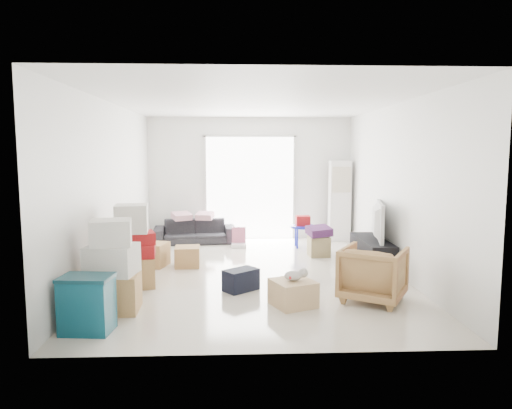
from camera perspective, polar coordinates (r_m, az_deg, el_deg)
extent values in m
cube|color=beige|center=(7.46, -0.08, -9.38)|extent=(4.50, 6.00, 0.24)
cube|color=white|center=(7.24, -0.08, 13.62)|extent=(4.50, 6.00, 0.24)
cube|color=white|center=(10.31, -0.78, 3.30)|extent=(4.50, 0.24, 2.70)
cube|color=white|center=(4.10, 1.68, -1.49)|extent=(4.50, 0.24, 2.70)
cube|color=white|center=(7.49, -18.52, 1.78)|extent=(0.24, 6.00, 2.70)
cube|color=white|center=(7.67, 17.91, 1.91)|extent=(0.24, 6.00, 2.70)
cube|color=white|center=(10.19, -0.76, 2.14)|extent=(2.00, 0.01, 2.30)
cube|color=silver|center=(10.20, -6.39, 2.10)|extent=(0.06, 0.04, 2.30)
cube|color=silver|center=(10.26, 4.84, 2.14)|extent=(0.06, 0.04, 2.30)
cube|color=silver|center=(10.16, -0.77, 8.62)|extent=(2.10, 0.04, 0.06)
cube|color=white|center=(10.13, 10.39, 0.45)|extent=(0.45, 0.30, 1.75)
cube|color=black|center=(8.02, 14.32, -5.86)|extent=(0.42, 1.40, 0.47)
imported|color=black|center=(7.97, 14.38, -3.71)|extent=(0.87, 1.21, 0.14)
imported|color=#2B2B31|center=(9.85, -7.67, -2.86)|extent=(1.74, 0.65, 0.67)
cube|color=#C59097|center=(9.79, -9.30, -0.59)|extent=(0.53, 0.49, 0.13)
cube|color=#C59097|center=(9.79, -6.42, -0.56)|extent=(0.44, 0.38, 0.13)
imported|color=#A68449|center=(6.17, 14.45, -8.06)|extent=(1.02, 1.01, 0.79)
cube|color=#0D4759|center=(5.36, -20.29, -13.27)|extent=(0.55, 0.41, 0.29)
cube|color=#0D4759|center=(5.27, -20.41, -10.30)|extent=(0.55, 0.41, 0.29)
cube|color=#0C333D|center=(5.23, -20.49, -8.57)|extent=(0.57, 0.42, 0.04)
cube|color=#AF804F|center=(5.90, -17.42, -10.47)|extent=(0.64, 0.54, 0.46)
cube|color=silver|center=(5.79, -17.56, -6.60)|extent=(0.62, 0.53, 0.36)
cube|color=silver|center=(5.73, -17.67, -3.35)|extent=(0.53, 0.48, 0.31)
cube|color=#AF804F|center=(6.90, -15.10, -8.07)|extent=(0.71, 0.71, 0.42)
cube|color=#AA1714|center=(6.83, -15.18, -5.58)|extent=(0.69, 0.51, 0.19)
cube|color=#AA1714|center=(6.80, -15.22, -4.10)|extent=(0.71, 0.58, 0.17)
cube|color=silver|center=(6.75, -15.29, -1.71)|extent=(0.50, 0.48, 0.40)
cube|color=#AF804F|center=(8.02, -13.05, -6.10)|extent=(0.64, 0.57, 0.39)
cube|color=#AF804F|center=(7.86, -8.58, -6.46)|extent=(0.43, 0.43, 0.34)
cube|color=black|center=(6.47, -1.89, -9.40)|extent=(0.54, 0.51, 0.30)
cube|color=#947F56|center=(8.62, 7.85, -5.19)|extent=(0.39, 0.39, 0.37)
cube|color=#441F4D|center=(8.58, 7.87, -3.52)|extent=(0.47, 0.47, 0.14)
cylinder|color=#161EB2|center=(9.34, 5.87, -2.76)|extent=(0.52, 0.52, 0.04)
cylinder|color=#161EB2|center=(9.52, 6.52, -3.95)|extent=(0.04, 0.04, 0.41)
cylinder|color=#161EB2|center=(9.48, 4.96, -3.98)|extent=(0.04, 0.04, 0.41)
cylinder|color=#161EB2|center=(9.23, 5.17, -4.27)|extent=(0.04, 0.04, 0.41)
cylinder|color=#161EB2|center=(9.27, 6.77, -4.24)|extent=(0.04, 0.04, 0.41)
cube|color=#AA1714|center=(9.32, 5.88, -2.03)|extent=(0.28, 0.22, 0.20)
cube|color=silver|center=(9.35, -2.15, -5.14)|extent=(0.30, 0.27, 0.08)
cube|color=#BE5B7D|center=(9.42, -2.16, -3.81)|extent=(0.28, 0.04, 0.33)
cube|color=#D5B47B|center=(5.87, 4.65, -10.97)|extent=(0.63, 0.63, 0.32)
ellipsoid|color=#B2ADA8|center=(5.81, 4.67, -8.87)|extent=(0.23, 0.16, 0.12)
cube|color=red|center=(5.81, 4.67, -8.83)|extent=(0.18, 0.16, 0.03)
sphere|color=#B2ADA8|center=(5.85, 5.94, -8.46)|extent=(0.12, 0.12, 0.12)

